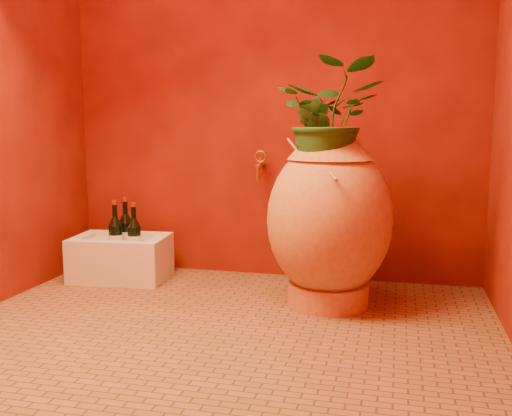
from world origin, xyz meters
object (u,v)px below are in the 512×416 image
(wine_bottle_a, at_px, (134,238))
(wine_bottle_c, at_px, (126,234))
(amphora, at_px, (329,219))
(wall_tap, at_px, (260,164))
(wine_bottle_b, at_px, (116,237))
(stone_basin, at_px, (121,259))

(wine_bottle_a, relative_size, wine_bottle_c, 0.95)
(amphora, xyz_separation_m, wine_bottle_c, (-1.26, 0.25, -0.18))
(wine_bottle_c, bearing_deg, wine_bottle_a, -39.59)
(wall_tap, bearing_deg, amphora, -42.79)
(wine_bottle_b, relative_size, wall_tap, 2.02)
(wine_bottle_a, height_order, wall_tap, wall_tap)
(amphora, bearing_deg, wine_bottle_c, 168.86)
(stone_basin, distance_m, wine_bottle_c, 0.15)
(stone_basin, height_order, wine_bottle_c, wine_bottle_c)
(wine_bottle_b, bearing_deg, wine_bottle_a, 13.64)
(stone_basin, bearing_deg, wine_bottle_c, 77.91)
(wine_bottle_a, bearing_deg, stone_basin, 167.27)
(wine_bottle_b, bearing_deg, wine_bottle_c, 81.73)
(amphora, bearing_deg, stone_basin, 171.29)
(stone_basin, height_order, wine_bottle_a, wine_bottle_a)
(wine_bottle_b, xyz_separation_m, wine_bottle_c, (0.01, 0.10, 0.00))
(wine_bottle_a, distance_m, wine_bottle_c, 0.12)
(amphora, relative_size, wall_tap, 5.30)
(wine_bottle_a, height_order, wine_bottle_c, wine_bottle_c)
(stone_basin, bearing_deg, wine_bottle_b, -94.09)
(wall_tap, bearing_deg, wine_bottle_b, -160.34)
(wine_bottle_b, height_order, wall_tap, wall_tap)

